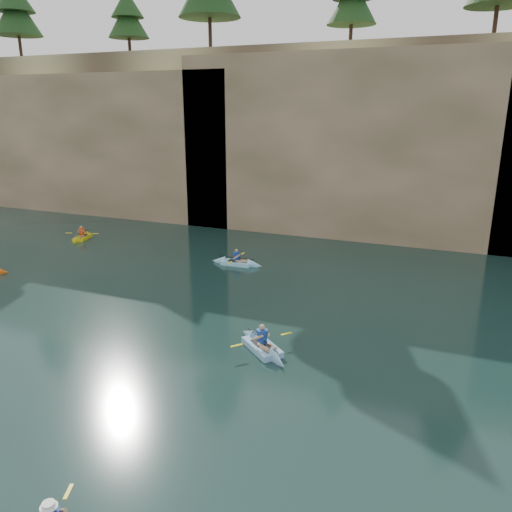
% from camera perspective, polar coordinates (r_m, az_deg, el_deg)
% --- Properties ---
extents(ground, '(160.00, 160.00, 0.00)m').
position_cam_1_polar(ground, '(13.36, -16.52, -20.30)').
color(ground, black).
rests_on(ground, ground).
extents(cliff, '(70.00, 16.00, 12.00)m').
position_cam_1_polar(cliff, '(38.78, 11.93, 13.54)').
color(cliff, tan).
rests_on(cliff, ground).
extents(cliff_slab_west, '(26.00, 2.40, 10.56)m').
position_cam_1_polar(cliff_slab_west, '(41.05, -19.68, 12.09)').
color(cliff_slab_west, tan).
rests_on(cliff_slab_west, ground).
extents(cliff_slab_center, '(24.00, 2.40, 11.40)m').
position_cam_1_polar(cliff_slab_center, '(31.18, 12.98, 12.24)').
color(cliff_slab_center, tan).
rests_on(cliff_slab_center, ground).
extents(sea_cave_west, '(4.50, 1.00, 4.00)m').
position_cam_1_polar(sea_cave_west, '(39.60, -17.65, 7.35)').
color(sea_cave_west, black).
rests_on(sea_cave_west, ground).
extents(sea_cave_center, '(3.50, 1.00, 3.20)m').
position_cam_1_polar(sea_cave_center, '(32.64, 1.84, 5.56)').
color(sea_cave_center, black).
rests_on(sea_cave_center, ground).
extents(sea_cave_east, '(5.00, 1.00, 4.50)m').
position_cam_1_polar(sea_cave_east, '(30.68, 27.24, 4.23)').
color(sea_cave_east, black).
rests_on(sea_cave_east, ground).
extents(kayaker_ltblue_near, '(2.72, 2.45, 1.17)m').
position_cam_1_polar(kayaker_ltblue_near, '(17.09, 0.70, -10.27)').
color(kayaker_ltblue_near, '#82B5DA').
rests_on(kayaker_ltblue_near, ground).
extents(kayaker_yellow, '(2.05, 2.66, 1.05)m').
position_cam_1_polar(kayaker_yellow, '(32.80, -19.23, 2.06)').
color(kayaker_yellow, yellow).
rests_on(kayaker_yellow, ground).
extents(kayaker_ltblue_mid, '(2.83, 2.14, 1.07)m').
position_cam_1_polar(kayaker_ltblue_mid, '(25.93, -2.23, -0.74)').
color(kayaker_ltblue_mid, '#98E0FE').
rests_on(kayaker_ltblue_mid, ground).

